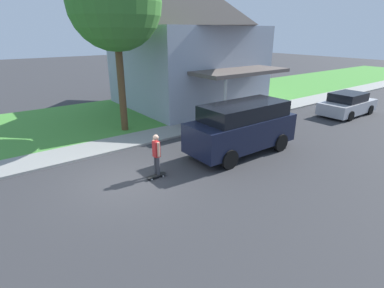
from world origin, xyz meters
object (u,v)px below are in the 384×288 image
Objects in this scene: suv_parked at (242,127)px; car_down_street at (347,104)px; lawn_tree_near at (115,3)px; skateboard at (156,176)px; skateboarder at (156,154)px.

suv_parked reaches higher than car_down_street.
suv_parked is at bearing -87.08° from car_down_street.
lawn_tree_near reaches higher than skateboard.
suv_parked is 6.56× the size of skateboard.
suv_parked reaches higher than skateboarder.
skateboarder is 0.82m from skateboard.
skateboard is (0.41, -14.33, -0.59)m from car_down_street.
lawn_tree_near is 8.28m from suv_parked.
skateboard is at bearing -14.12° from lawn_tree_near.
suv_parked is 10.10m from car_down_street.
car_down_street reaches higher than skateboard.
skateboard is at bearing -88.35° from car_down_street.
car_down_street is 2.59× the size of skateboarder.
lawn_tree_near is 7.94m from skateboarder.
skateboarder reaches higher than car_down_street.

